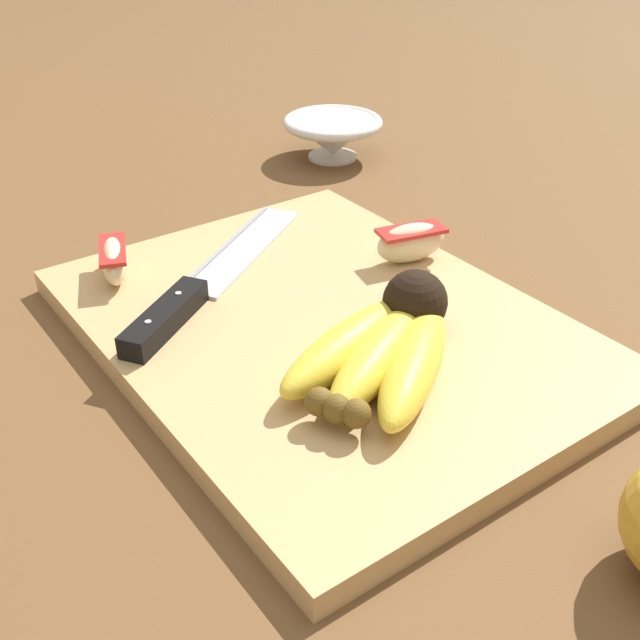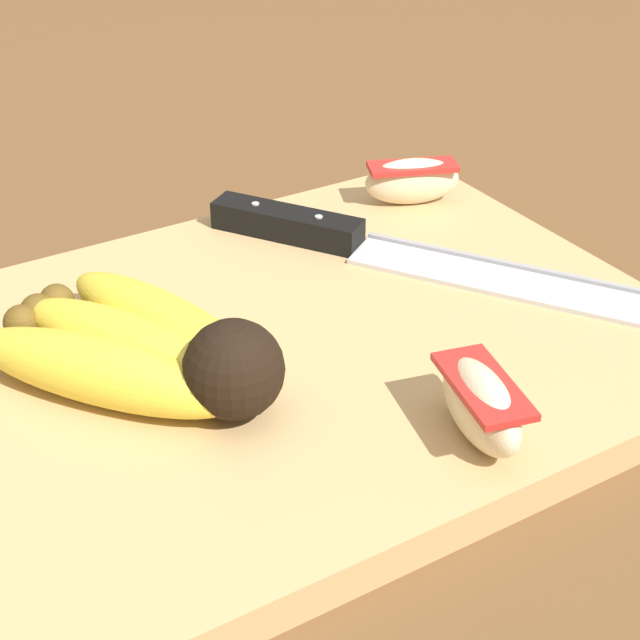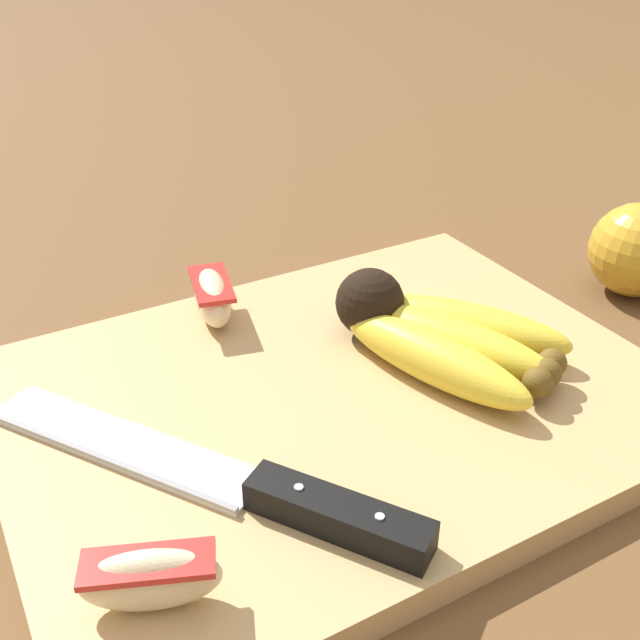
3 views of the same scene
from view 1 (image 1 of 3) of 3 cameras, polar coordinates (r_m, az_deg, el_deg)
ground_plane at (r=0.61m, az=0.97°, el=-2.04°), size 6.00×6.00×0.00m
cutting_board at (r=0.62m, az=0.42°, el=-0.65°), size 0.42×0.32×0.02m
banana_bunch at (r=0.55m, az=4.86°, el=-1.89°), size 0.14×0.17×0.05m
chefs_knife at (r=0.64m, az=-9.13°, el=2.11°), size 0.18×0.25×0.02m
apple_wedge_near at (r=0.69m, az=6.66°, el=5.72°), size 0.04×0.07×0.04m
apple_wedge_middle at (r=0.68m, az=-14.85°, el=4.28°), size 0.07×0.04×0.03m
ceramic_bowl at (r=0.98m, az=0.94°, el=13.44°), size 0.12×0.12×0.05m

